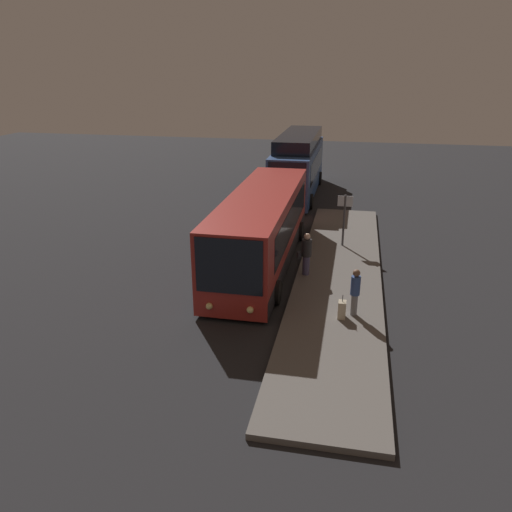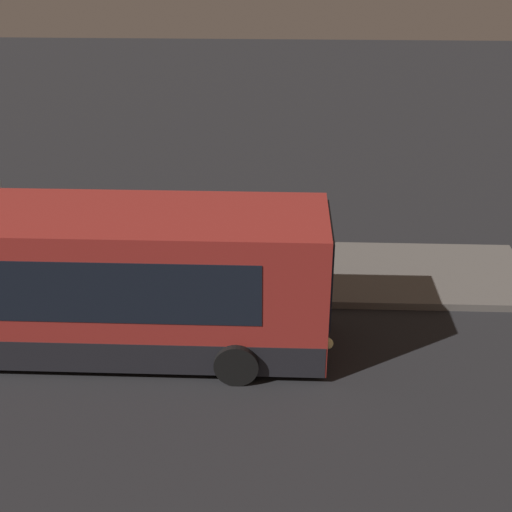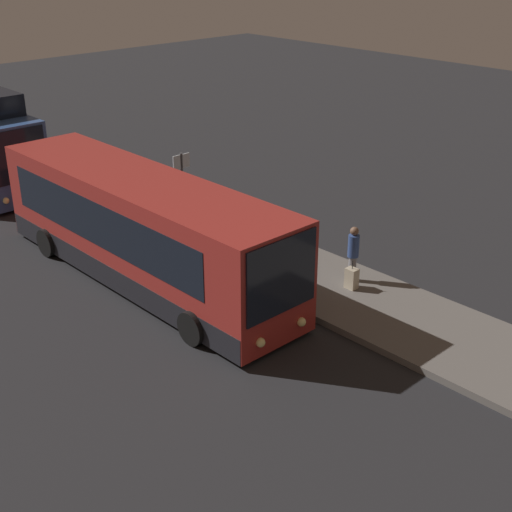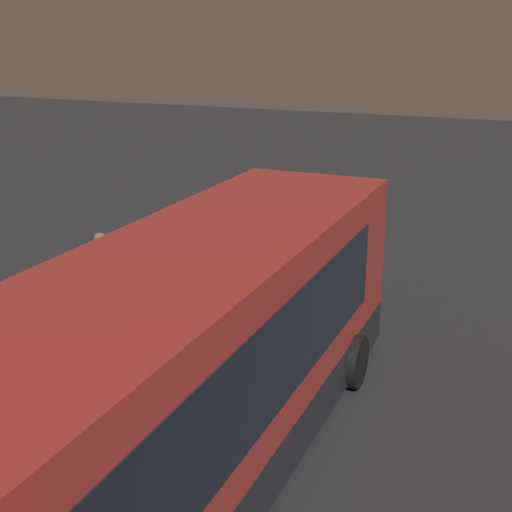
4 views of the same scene
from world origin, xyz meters
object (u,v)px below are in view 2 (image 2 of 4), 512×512
(passenger_boarding, at_px, (275,226))
(passenger_waiting, at_px, (140,257))
(suitcase, at_px, (287,254))
(bus_lead, at_px, (56,281))

(passenger_boarding, relative_size, passenger_waiting, 0.95)
(passenger_boarding, xyz_separation_m, passenger_waiting, (-3.23, -2.01, 0.02))
(passenger_boarding, distance_m, suitcase, 0.80)
(passenger_boarding, height_order, passenger_waiting, passenger_waiting)
(passenger_boarding, bearing_deg, passenger_waiting, 140.72)
(bus_lead, relative_size, passenger_waiting, 6.49)
(passenger_waiting, bearing_deg, passenger_boarding, -164.17)
(passenger_waiting, distance_m, suitcase, 3.95)
(passenger_boarding, xyz_separation_m, suitcase, (0.31, -0.39, -0.63))
(passenger_waiting, bearing_deg, suitcase, -171.56)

